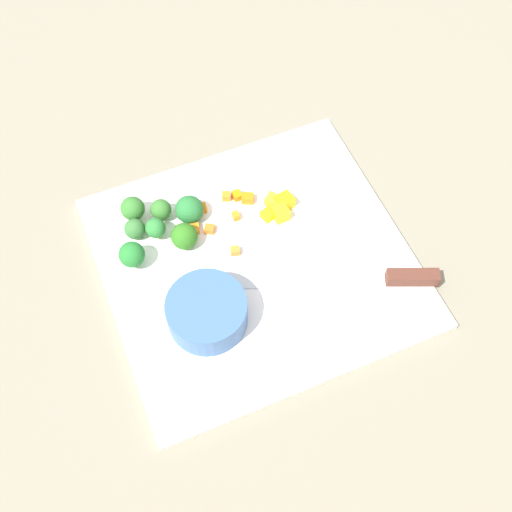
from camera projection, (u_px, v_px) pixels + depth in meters
ground_plane at (256, 264)px, 0.92m from camera, size 4.00×4.00×0.00m
cutting_board at (256, 262)px, 0.91m from camera, size 0.42×0.40×0.01m
prep_bowl at (207, 312)px, 0.84m from camera, size 0.11×0.11×0.05m
chef_knife at (371, 278)px, 0.88m from camera, size 0.29×0.14×0.02m
carrot_dice_0 at (229, 195)px, 0.95m from camera, size 0.02×0.02×0.01m
carrot_dice_1 at (248, 198)px, 0.95m from camera, size 0.02×0.02×0.01m
carrot_dice_2 at (236, 216)px, 0.94m from camera, size 0.01×0.01×0.01m
carrot_dice_3 at (237, 196)px, 0.95m from camera, size 0.01×0.01×0.01m
carrot_dice_4 at (235, 251)px, 0.91m from camera, size 0.02×0.01×0.01m
carrot_dice_5 at (202, 208)px, 0.94m from camera, size 0.02×0.01×0.01m
carrot_dice_6 at (195, 229)px, 0.92m from camera, size 0.02×0.02×0.01m
carrot_dice_7 at (209, 229)px, 0.92m from camera, size 0.02×0.02×0.01m
pepper_dice_0 at (281, 213)px, 0.93m from camera, size 0.02×0.02×0.02m
pepper_dice_1 at (284, 202)px, 0.94m from camera, size 0.03×0.03×0.02m
pepper_dice_2 at (273, 200)px, 0.95m from camera, size 0.03×0.03×0.01m
pepper_dice_3 at (268, 215)px, 0.94m from camera, size 0.02×0.02×0.01m
broccoli_floret_0 at (184, 236)px, 0.90m from camera, size 0.04×0.04×0.04m
broccoli_floret_1 at (155, 228)px, 0.91m from camera, size 0.03×0.03×0.04m
broccoli_floret_2 at (161, 210)px, 0.92m from camera, size 0.03×0.03×0.04m
broccoli_floret_3 at (135, 229)px, 0.91m from camera, size 0.03×0.03×0.03m
broccoli_floret_4 at (133, 209)px, 0.92m from camera, size 0.04×0.04×0.04m
broccoli_floret_5 at (132, 255)px, 0.88m from camera, size 0.04×0.04×0.04m
broccoli_floret_6 at (189, 210)px, 0.92m from camera, size 0.04×0.04×0.04m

